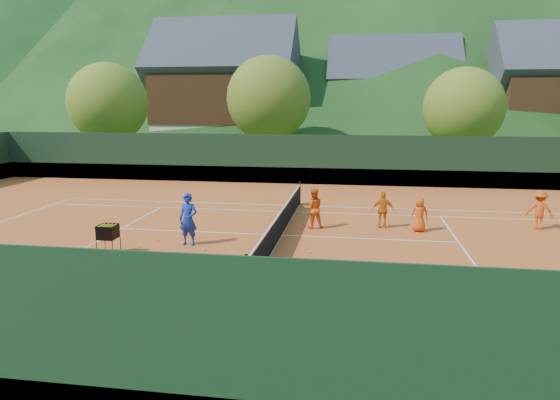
# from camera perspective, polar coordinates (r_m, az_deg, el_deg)

# --- Properties ---
(ground) EXTENTS (400.00, 400.00, 0.00)m
(ground) POSITION_cam_1_polar(r_m,az_deg,el_deg) (18.75, 0.15, -4.10)
(ground) COLOR #33561B
(ground) RESTS_ON ground
(clay_court) EXTENTS (40.00, 24.00, 0.02)m
(clay_court) POSITION_cam_1_polar(r_m,az_deg,el_deg) (18.75, 0.15, -4.07)
(clay_court) COLOR #C65520
(clay_court) RESTS_ON ground
(coach) EXTENTS (0.71, 0.51, 1.83)m
(coach) POSITION_cam_1_polar(r_m,az_deg,el_deg) (17.56, -10.44, -2.20)
(coach) COLOR #172D99
(coach) RESTS_ON clay_court
(student_a) EXTENTS (0.91, 0.79, 1.60)m
(student_a) POSITION_cam_1_polar(r_m,az_deg,el_deg) (19.66, 3.83, -0.95)
(student_a) COLOR orange
(student_a) RESTS_ON clay_court
(student_b) EXTENTS (0.87, 0.38, 1.47)m
(student_b) POSITION_cam_1_polar(r_m,az_deg,el_deg) (20.07, 11.69, -1.10)
(student_b) COLOR orange
(student_b) RESTS_ON clay_court
(student_c) EXTENTS (0.67, 0.45, 1.34)m
(student_c) POSITION_cam_1_polar(r_m,az_deg,el_deg) (19.86, 15.66, -1.60)
(student_c) COLOR #EB5314
(student_c) RESTS_ON clay_court
(student_d) EXTENTS (1.08, 0.74, 1.54)m
(student_d) POSITION_cam_1_polar(r_m,az_deg,el_deg) (21.94, 27.52, -1.02)
(student_d) COLOR #DC5313
(student_d) RESTS_ON clay_court
(tennis_ball_0) EXTENTS (0.07, 0.07, 0.07)m
(tennis_ball_0) POSITION_cam_1_polar(r_m,az_deg,el_deg) (13.74, -27.73, -10.97)
(tennis_ball_0) COLOR #CAF228
(tennis_ball_0) RESTS_ON clay_court
(tennis_ball_1) EXTENTS (0.07, 0.07, 0.07)m
(tennis_ball_1) POSITION_cam_1_polar(r_m,az_deg,el_deg) (15.49, 13.41, -7.52)
(tennis_ball_1) COLOR #CAF228
(tennis_ball_1) RESTS_ON clay_court
(tennis_ball_2) EXTENTS (0.07, 0.07, 0.07)m
(tennis_ball_2) POSITION_cam_1_polar(r_m,az_deg,el_deg) (19.21, -25.08, -4.64)
(tennis_ball_2) COLOR #CAF228
(tennis_ball_2) RESTS_ON clay_court
(tennis_ball_3) EXTENTS (0.07, 0.07, 0.07)m
(tennis_ball_3) POSITION_cam_1_polar(r_m,az_deg,el_deg) (13.94, 19.18, -9.98)
(tennis_ball_3) COLOR #CAF228
(tennis_ball_3) RESTS_ON clay_court
(tennis_ball_4) EXTENTS (0.07, 0.07, 0.07)m
(tennis_ball_4) POSITION_cam_1_polar(r_m,az_deg,el_deg) (16.18, -14.58, -6.77)
(tennis_ball_4) COLOR #CAF228
(tennis_ball_4) RESTS_ON clay_court
(tennis_ball_5) EXTENTS (0.07, 0.07, 0.07)m
(tennis_ball_5) POSITION_cam_1_polar(r_m,az_deg,el_deg) (14.78, -13.44, -8.44)
(tennis_ball_5) COLOR #CAF228
(tennis_ball_5) RESTS_ON clay_court
(tennis_ball_6) EXTENTS (0.07, 0.07, 0.07)m
(tennis_ball_6) POSITION_cam_1_polar(r_m,az_deg,el_deg) (17.04, -8.71, -5.62)
(tennis_ball_6) COLOR #CAF228
(tennis_ball_6) RESTS_ON clay_court
(tennis_ball_8) EXTENTS (0.07, 0.07, 0.07)m
(tennis_ball_8) POSITION_cam_1_polar(r_m,az_deg,el_deg) (15.60, -18.80, -7.69)
(tennis_ball_8) COLOR #CAF228
(tennis_ball_8) RESTS_ON clay_court
(tennis_ball_9) EXTENTS (0.07, 0.07, 0.07)m
(tennis_ball_9) POSITION_cam_1_polar(r_m,az_deg,el_deg) (18.47, -13.80, -4.50)
(tennis_ball_9) COLOR #CAF228
(tennis_ball_9) RESTS_ON clay_court
(tennis_ball_10) EXTENTS (0.07, 0.07, 0.07)m
(tennis_ball_10) POSITION_cam_1_polar(r_m,az_deg,el_deg) (14.16, -7.77, -9.10)
(tennis_ball_10) COLOR #CAF228
(tennis_ball_10) RESTS_ON clay_court
(tennis_ball_11) EXTENTS (0.07, 0.07, 0.07)m
(tennis_ball_11) POSITION_cam_1_polar(r_m,az_deg,el_deg) (14.08, 4.91, -9.17)
(tennis_ball_11) COLOR #CAF228
(tennis_ball_11) RESTS_ON clay_court
(tennis_ball_12) EXTENTS (0.07, 0.07, 0.07)m
(tennis_ball_12) POSITION_cam_1_polar(r_m,az_deg,el_deg) (12.19, -16.66, -12.93)
(tennis_ball_12) COLOR #CAF228
(tennis_ball_12) RESTS_ON clay_court
(tennis_ball_13) EXTENTS (0.07, 0.07, 0.07)m
(tennis_ball_13) POSITION_cam_1_polar(r_m,az_deg,el_deg) (14.67, 0.07, -8.27)
(tennis_ball_13) COLOR #CAF228
(tennis_ball_13) RESTS_ON clay_court
(tennis_ball_14) EXTENTS (0.07, 0.07, 0.07)m
(tennis_ball_14) POSITION_cam_1_polar(r_m,az_deg,el_deg) (16.64, 3.50, -5.92)
(tennis_ball_14) COLOR #CAF228
(tennis_ball_14) RESTS_ON clay_court
(tennis_ball_15) EXTENTS (0.07, 0.07, 0.07)m
(tennis_ball_15) POSITION_cam_1_polar(r_m,az_deg,el_deg) (15.51, -7.94, -7.29)
(tennis_ball_15) COLOR #CAF228
(tennis_ball_15) RESTS_ON clay_court
(tennis_ball_16) EXTENTS (0.07, 0.07, 0.07)m
(tennis_ball_16) POSITION_cam_1_polar(r_m,az_deg,el_deg) (10.10, 6.41, -17.78)
(tennis_ball_16) COLOR #CAF228
(tennis_ball_16) RESTS_ON clay_court
(tennis_ball_17) EXTENTS (0.07, 0.07, 0.07)m
(tennis_ball_17) POSITION_cam_1_polar(r_m,az_deg,el_deg) (17.91, -15.85, -5.09)
(tennis_ball_17) COLOR #CAF228
(tennis_ball_17) RESTS_ON clay_court
(tennis_ball_18) EXTENTS (0.07, 0.07, 0.07)m
(tennis_ball_18) POSITION_cam_1_polar(r_m,az_deg,el_deg) (12.27, 10.70, -12.47)
(tennis_ball_18) COLOR #CAF228
(tennis_ball_18) RESTS_ON clay_court
(tennis_ball_19) EXTENTS (0.07, 0.07, 0.07)m
(tennis_ball_19) POSITION_cam_1_polar(r_m,az_deg,el_deg) (9.96, 21.56, -18.99)
(tennis_ball_19) COLOR #CAF228
(tennis_ball_19) RESTS_ON clay_court
(tennis_ball_20) EXTENTS (0.07, 0.07, 0.07)m
(tennis_ball_20) POSITION_cam_1_polar(r_m,az_deg,el_deg) (14.55, 3.23, -8.46)
(tennis_ball_20) COLOR #CAF228
(tennis_ball_20) RESTS_ON clay_court
(tennis_ball_21) EXTENTS (0.07, 0.07, 0.07)m
(tennis_ball_21) POSITION_cam_1_polar(r_m,az_deg,el_deg) (15.93, -8.22, -6.80)
(tennis_ball_21) COLOR #CAF228
(tennis_ball_21) RESTS_ON clay_court
(tennis_ball_22) EXTENTS (0.07, 0.07, 0.07)m
(tennis_ball_22) POSITION_cam_1_polar(r_m,az_deg,el_deg) (12.15, 13.91, -12.85)
(tennis_ball_22) COLOR #CAF228
(tennis_ball_22) RESTS_ON clay_court
(court_lines) EXTENTS (23.83, 11.03, 0.00)m
(court_lines) POSITION_cam_1_polar(r_m,az_deg,el_deg) (18.75, 0.15, -4.03)
(court_lines) COLOR silver
(court_lines) RESTS_ON clay_court
(tennis_net) EXTENTS (0.10, 12.07, 1.10)m
(tennis_net) POSITION_cam_1_polar(r_m,az_deg,el_deg) (18.62, 0.15, -2.56)
(tennis_net) COLOR black
(tennis_net) RESTS_ON clay_court
(perimeter_fence) EXTENTS (40.40, 24.24, 3.00)m
(perimeter_fence) POSITION_cam_1_polar(r_m,az_deg,el_deg) (18.46, 0.15, -0.30)
(perimeter_fence) COLOR black
(perimeter_fence) RESTS_ON clay_court
(ball_hopper) EXTENTS (0.57, 0.57, 1.00)m
(ball_hopper) POSITION_cam_1_polar(r_m,az_deg,el_deg) (17.16, -19.08, -3.52)
(ball_hopper) COLOR black
(ball_hopper) RESTS_ON clay_court
(chalet_left) EXTENTS (13.80, 9.93, 12.92)m
(chalet_left) POSITION_cam_1_polar(r_m,az_deg,el_deg) (49.56, -6.23, 11.90)
(chalet_left) COLOR beige
(chalet_left) RESTS_ON ground
(chalet_mid) EXTENTS (12.65, 8.82, 11.45)m
(chalet_mid) POSITION_cam_1_polar(r_m,az_deg,el_deg) (52.00, 12.62, 10.94)
(chalet_mid) COLOR beige
(chalet_mid) RESTS_ON ground
(chalet_right) EXTENTS (11.50, 8.82, 11.91)m
(chalet_right) POSITION_cam_1_polar(r_m,az_deg,el_deg) (50.92, 29.11, 10.13)
(chalet_right) COLOR beige
(chalet_right) RESTS_ON ground
(tree_a) EXTENTS (6.00, 6.00, 7.88)m
(tree_a) POSITION_cam_1_polar(r_m,az_deg,el_deg) (40.48, -19.10, 10.45)
(tree_a) COLOR #43281A
(tree_a) RESTS_ON ground
(tree_b) EXTENTS (6.40, 6.40, 8.40)m
(tree_b) POSITION_cam_1_polar(r_m,az_deg,el_deg) (38.48, -1.31, 11.52)
(tree_b) COLOR #3D2618
(tree_b) RESTS_ON ground
(tree_c) EXTENTS (5.60, 5.60, 7.35)m
(tree_c) POSITION_cam_1_polar(r_m,az_deg,el_deg) (37.61, 20.25, 9.87)
(tree_c) COLOR #3F2A19
(tree_c) RESTS_ON ground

